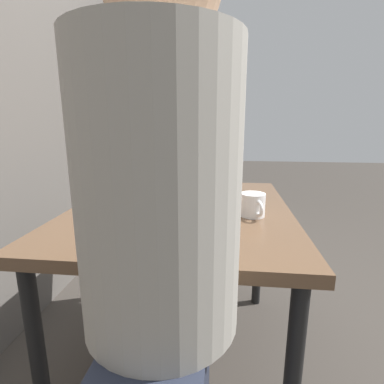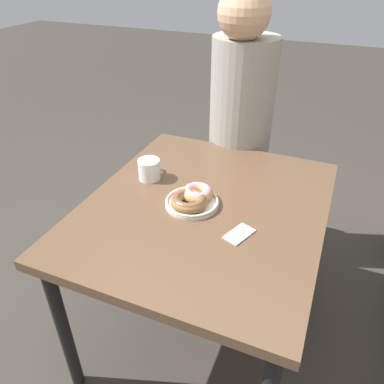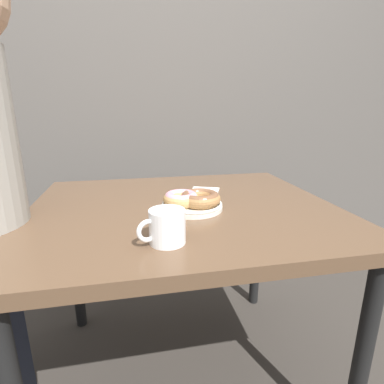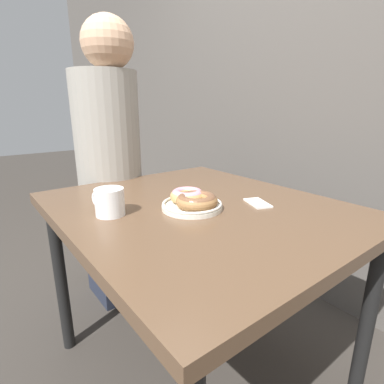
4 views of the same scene
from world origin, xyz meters
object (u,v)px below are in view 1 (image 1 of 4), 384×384
Objects in this scene: coffee_mug at (253,205)px; person_figure at (159,281)px; donut_plate at (192,199)px; dining_table at (181,224)px; napkin at (148,197)px.

coffee_mug is 0.09× the size of person_figure.
person_figure is (-0.69, -0.01, 0.01)m from donut_plate.
coffee_mug is (-0.12, -0.25, 0.02)m from donut_plate.
coffee_mug reaches higher than donut_plate.
donut_plate is 0.27m from coffee_mug.
donut_plate is at bearing -62.26° from dining_table.
dining_table is 0.72× the size of person_figure.
person_figure reaches higher than coffee_mug.
person_figure is at bearing -163.75° from napkin.
dining_table is at bearing 117.74° from donut_plate.
dining_table is 0.12m from donut_plate.
coffee_mug is 0.52m from napkin.
person_figure reaches higher than dining_table.
napkin is (0.10, 0.22, -0.03)m from donut_plate.
dining_table is at bearing 72.23° from coffee_mug.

